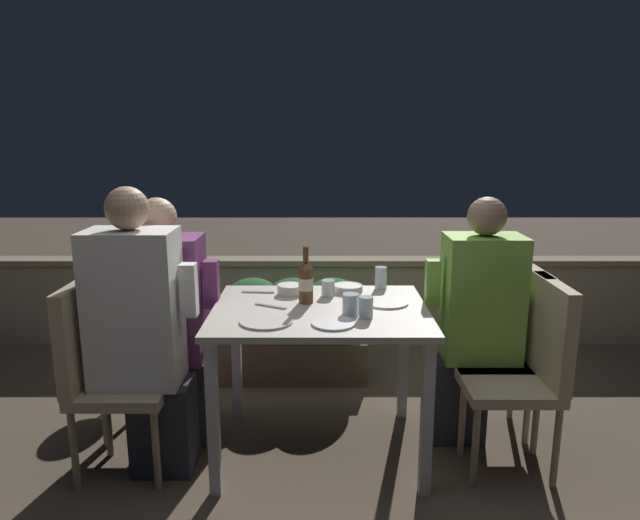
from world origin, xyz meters
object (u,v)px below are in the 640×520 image
object	(u,v)px
person_white_polo	(142,333)
beer_bottle	(306,282)
chair_left_far	(132,340)
chair_right_far	(512,340)
person_green_blouse	(474,321)
potted_plant	(137,327)
person_purple_stripe	(170,322)
chair_right_near	(530,360)
chair_left_near	(102,362)

from	to	relation	value
person_white_polo	beer_bottle	size ratio (longest dim) A/B	4.79
chair_left_far	chair_right_far	xyz separation A→B (m)	(1.94, 0.01, 0.00)
person_green_blouse	potted_plant	xyz separation A→B (m)	(-1.92, 0.62, -0.25)
person_purple_stripe	chair_right_far	distance (m)	1.74
person_purple_stripe	chair_right_far	world-z (taller)	person_purple_stripe
person_purple_stripe	chair_right_far	xyz separation A→B (m)	(1.74, 0.01, -0.10)
chair_left_far	chair_right_near	bearing A→B (deg)	-7.35
chair_left_near	person_green_blouse	xyz separation A→B (m)	(1.79, 0.29, 0.10)
person_green_blouse	beer_bottle	size ratio (longest dim) A/B	4.51
chair_right_near	beer_bottle	bearing A→B (deg)	169.19
chair_left_far	person_green_blouse	world-z (taller)	person_green_blouse
chair_left_near	chair_right_far	world-z (taller)	same
beer_bottle	chair_left_near	bearing A→B (deg)	-166.16
person_purple_stripe	potted_plant	distance (m)	0.78
person_white_polo	potted_plant	bearing A→B (deg)	110.20
chair_left_far	chair_right_near	distance (m)	1.95
potted_plant	person_green_blouse	bearing A→B (deg)	-17.79
chair_left_near	beer_bottle	distance (m)	1.02
chair_left_far	potted_plant	xyz separation A→B (m)	(-0.18, 0.63, -0.15)
chair_left_far	chair_right_far	world-z (taller)	same
person_purple_stripe	potted_plant	xyz separation A→B (m)	(-0.38, 0.63, -0.25)
beer_bottle	chair_right_near	bearing A→B (deg)	-10.81
chair_left_far	chair_right_near	xyz separation A→B (m)	(1.93, -0.25, 0.00)
person_purple_stripe	chair_right_near	distance (m)	1.75
beer_bottle	potted_plant	size ratio (longest dim) A/B	0.45
chair_right_near	chair_right_far	distance (m)	0.26
person_green_blouse	chair_right_near	bearing A→B (deg)	-53.41
chair_right_near	potted_plant	size ratio (longest dim) A/B	1.45
person_green_blouse	potted_plant	size ratio (longest dim) A/B	2.02
chair_right_far	beer_bottle	bearing A→B (deg)	-176.61
chair_left_far	beer_bottle	size ratio (longest dim) A/B	3.24
chair_right_far	person_green_blouse	size ratio (longest dim) A/B	0.72
chair_right_near	beer_bottle	distance (m)	1.11
chair_left_far	person_purple_stripe	bearing A→B (deg)	-0.00
beer_bottle	chair_right_far	bearing A→B (deg)	3.39
chair_right_near	potted_plant	bearing A→B (deg)	157.47
chair_left_near	person_purple_stripe	xyz separation A→B (m)	(0.25, 0.28, 0.10)
chair_right_near	potted_plant	distance (m)	2.30
chair_right_far	person_green_blouse	bearing A→B (deg)	180.00
beer_bottle	potted_plant	bearing A→B (deg)	147.68
person_white_polo	chair_right_near	xyz separation A→B (m)	(1.78, 0.03, -0.14)
chair_left_far	chair_right_near	world-z (taller)	same
person_white_polo	person_green_blouse	size ratio (longest dim) A/B	1.06
chair_left_near	chair_right_near	distance (m)	1.98
chair_left_near	potted_plant	size ratio (longest dim) A/B	1.45
person_white_polo	chair_left_near	bearing A→B (deg)	180.00
person_purple_stripe	beer_bottle	world-z (taller)	person_purple_stripe
chair_left_near	chair_left_far	xyz separation A→B (m)	(0.05, 0.28, 0.00)
chair_left_far	person_purple_stripe	distance (m)	0.22
person_white_polo	beer_bottle	distance (m)	0.80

